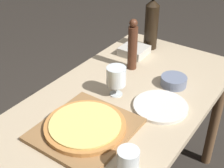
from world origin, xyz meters
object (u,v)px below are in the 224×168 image
(pizza, at_px, (85,125))
(small_bowl, at_px, (174,81))
(wine_glass, at_px, (116,77))
(wine_bottle, at_px, (151,23))
(pepper_mill, at_px, (133,46))

(pizza, height_order, small_bowl, small_bowl)
(pizza, height_order, wine_glass, wine_glass)
(wine_bottle, relative_size, wine_glass, 2.53)
(wine_bottle, relative_size, small_bowl, 2.90)
(pepper_mill, bearing_deg, wine_glass, -74.42)
(wine_bottle, relative_size, pepper_mill, 1.33)
(pizza, distance_m, wine_bottle, 0.82)
(pizza, xyz_separation_m, wine_bottle, (-0.15, 0.80, 0.12))
(wine_glass, relative_size, small_bowl, 1.14)
(pepper_mill, distance_m, small_bowl, 0.28)
(pizza, relative_size, wine_glass, 2.25)
(wine_glass, bearing_deg, small_bowl, 50.69)
(wine_glass, xyz_separation_m, small_bowl, (0.18, 0.22, -0.07))
(small_bowl, bearing_deg, pepper_mill, 173.90)
(wine_glass, bearing_deg, wine_bottle, 102.01)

